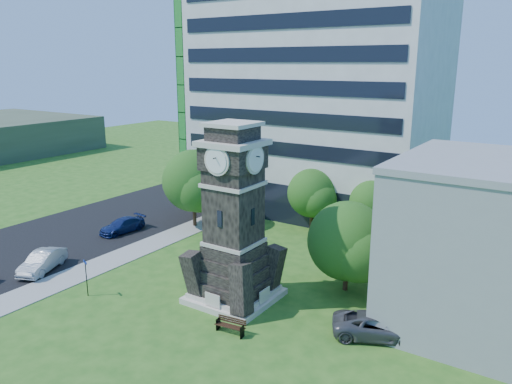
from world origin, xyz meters
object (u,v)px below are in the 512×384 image
Objects in this scene: car_street_mid at (42,262)px; car_east_lot at (377,326)px; car_street_north at (122,225)px; clock_tower at (234,226)px; street_sign at (86,274)px; park_bench at (231,325)px.

car_east_lot is (25.38, 5.04, -0.04)m from car_street_mid.
car_east_lot is at bearing -4.14° from car_street_north.
clock_tower reaches higher than car_street_north.
street_sign reaches higher than car_street_north.
street_sign is (-11.32, -1.51, 1.16)m from park_bench.
park_bench is 0.71× the size of street_sign.
street_sign is at bearing -31.22° from car_street_mid.
car_east_lot is at bearing -12.14° from car_street_mid.
clock_tower reaches higher than street_sign.
park_bench is (2.46, -3.81, -4.76)m from clock_tower.
car_east_lot is 1.98× the size of street_sign.
street_sign is (8.38, -10.72, 1.00)m from car_street_north.
car_street_mid reaches higher than car_east_lot.
car_street_north is at bearing 55.67° from car_east_lot.
park_bench is at bearing -21.40° from car_street_mid.
car_street_mid is at bearing 174.34° from park_bench.
car_east_lot is at bearing 3.50° from clock_tower.
car_street_mid is 6.64m from street_sign.
car_street_north is at bearing 148.22° from street_sign.
street_sign is at bearing -148.99° from clock_tower.
car_east_lot is at bearing 22.75° from park_bench.
park_bench is at bearing 96.02° from car_east_lot.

